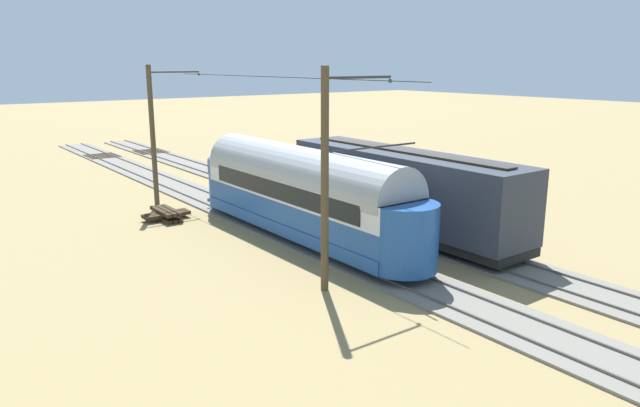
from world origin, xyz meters
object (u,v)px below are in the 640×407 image
object	(u,v)px
switch_stand	(309,185)
boxcar_adjacent	(401,189)
track_end_bumper	(258,181)
catenary_pole_mid_near	(327,177)
catenary_pole_foreground	(154,134)
vintage_streetcar	(302,192)
spare_tie_stack	(166,214)

from	to	relation	value
switch_stand	boxcar_adjacent	bearing A→B (deg)	82.47
boxcar_adjacent	track_end_bumper	distance (m)	13.39
switch_stand	catenary_pole_mid_near	bearing A→B (deg)	56.82
catenary_pole_foreground	track_end_bumper	world-z (taller)	catenary_pole_foreground
catenary_pole_mid_near	track_end_bumper	bearing A→B (deg)	-113.10
catenary_pole_mid_near	switch_stand	world-z (taller)	catenary_pole_mid_near
vintage_streetcar	switch_stand	distance (m)	9.26
catenary_pole_foreground	track_end_bumper	bearing A→B (deg)	-172.25
track_end_bumper	catenary_pole_foreground	bearing A→B (deg)	7.75
vintage_streetcar	switch_stand	bearing A→B (deg)	-127.61
catenary_pole_mid_near	boxcar_adjacent	bearing A→B (deg)	-153.13
catenary_pole_foreground	switch_stand	bearing A→B (deg)	160.21
boxcar_adjacent	track_end_bumper	size ratio (longest dim) A/B	7.42
switch_stand	track_end_bumper	world-z (taller)	switch_stand
boxcar_adjacent	switch_stand	xyz separation A→B (m)	(-1.22, -9.25, -1.46)
catenary_pole_foreground	switch_stand	distance (m)	9.60
spare_tie_stack	switch_stand	bearing A→B (deg)	-179.20
vintage_streetcar	catenary_pole_foreground	distance (m)	10.83
spare_tie_stack	track_end_bumper	world-z (taller)	track_end_bumper
vintage_streetcar	boxcar_adjacent	xyz separation A→B (m)	(-4.35, 2.02, -0.09)
vintage_streetcar	spare_tie_stack	distance (m)	8.25
catenary_pole_foreground	catenary_pole_mid_near	size ratio (longest dim) A/B	1.00
vintage_streetcar	catenary_pole_foreground	world-z (taller)	catenary_pole_foreground
boxcar_adjacent	track_end_bumper	xyz separation A→B (m)	(-0.00, -13.27, -1.76)
spare_tie_stack	vintage_streetcar	bearing A→B (deg)	117.46
catenary_pole_foreground	track_end_bumper	size ratio (longest dim) A/B	4.38
boxcar_adjacent	spare_tie_stack	size ratio (longest dim) A/B	5.57
track_end_bumper	boxcar_adjacent	bearing A→B (deg)	89.98
vintage_streetcar	track_end_bumper	world-z (taller)	vintage_streetcar
catenary_pole_mid_near	catenary_pole_foreground	bearing A→B (deg)	-90.00
catenary_pole_mid_near	spare_tie_stack	world-z (taller)	catenary_pole_mid_near
vintage_streetcar	track_end_bumper	xyz separation A→B (m)	(-4.36, -11.26, -1.85)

